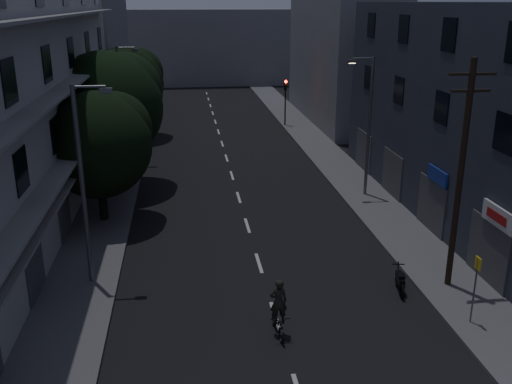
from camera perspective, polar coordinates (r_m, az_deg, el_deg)
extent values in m
plane|color=black|center=(38.50, -2.49, 1.87)|extent=(160.00, 160.00, 0.00)
cube|color=#565659|center=(38.61, -13.65, 1.52)|extent=(3.00, 90.00, 0.15)
cube|color=#565659|center=(39.79, 8.34, 2.36)|extent=(3.00, 90.00, 0.15)
cube|color=beige|center=(21.55, 1.92, -12.25)|extent=(0.15, 2.00, 0.01)
cube|color=beige|center=(25.48, 0.29, -7.11)|extent=(0.15, 2.00, 0.01)
cube|color=beige|center=(29.57, -0.87, -3.36)|extent=(0.15, 2.00, 0.01)
cube|color=beige|center=(33.76, -1.75, -0.53)|extent=(0.15, 2.00, 0.01)
cube|color=beige|center=(38.02, -2.42, 1.67)|extent=(0.15, 2.00, 0.01)
cube|color=beige|center=(42.34, -2.96, 3.42)|extent=(0.15, 2.00, 0.01)
cube|color=beige|center=(46.68, -3.41, 4.85)|extent=(0.15, 2.00, 0.01)
cube|color=beige|center=(51.06, -3.78, 6.03)|extent=(0.15, 2.00, 0.01)
cube|color=beige|center=(55.45, -4.09, 7.03)|extent=(0.15, 2.00, 0.01)
cube|color=beige|center=(59.86, -4.35, 7.88)|extent=(0.15, 2.00, 0.01)
cube|color=beige|center=(64.29, -4.58, 8.61)|extent=(0.15, 2.00, 0.01)
cube|color=beige|center=(68.72, -4.78, 9.25)|extent=(0.15, 2.00, 0.01)
cube|color=beige|center=(73.16, -4.96, 9.81)|extent=(0.15, 2.00, 0.01)
cube|color=#ADADA8|center=(31.33, -24.22, 9.54)|extent=(6.00, 36.00, 14.00)
cube|color=black|center=(23.40, -21.46, -5.55)|extent=(0.06, 1.60, 1.60)
cube|color=black|center=(28.85, -18.79, -0.73)|extent=(0.06, 1.60, 1.60)
cube|color=black|center=(34.49, -16.98, 2.53)|extent=(0.06, 1.60, 1.60)
cube|color=black|center=(40.23, -15.68, 4.87)|extent=(0.06, 1.60, 1.60)
cube|color=black|center=(46.04, -14.70, 6.62)|extent=(0.06, 1.60, 1.60)
cube|color=black|center=(22.36, -22.42, 1.98)|extent=(0.06, 1.60, 1.60)
cube|color=black|center=(28.02, -19.46, 5.46)|extent=(0.06, 1.60, 1.60)
cube|color=black|center=(33.79, -17.49, 7.75)|extent=(0.06, 1.60, 1.60)
cube|color=black|center=(39.64, -16.08, 9.37)|extent=(0.06, 1.60, 1.60)
cube|color=black|center=(45.52, -15.03, 10.56)|extent=(0.06, 1.60, 1.60)
cube|color=black|center=(21.74, -23.46, 10.08)|extent=(0.06, 1.60, 1.60)
cube|color=black|center=(27.53, -20.18, 11.95)|extent=(0.06, 1.60, 1.60)
cube|color=black|center=(33.39, -18.03, 13.14)|extent=(0.06, 1.60, 1.60)
cube|color=black|center=(39.29, -16.51, 13.97)|extent=(0.06, 1.60, 1.60)
cube|color=black|center=(45.22, -15.38, 14.57)|extent=(0.06, 1.60, 1.60)
cube|color=gray|center=(31.06, -17.29, 4.61)|extent=(1.00, 32.40, 0.12)
cube|color=gray|center=(30.49, -17.87, 10.44)|extent=(1.00, 32.40, 0.12)
cube|color=gray|center=(30.25, -18.49, 16.44)|extent=(1.00, 32.40, 0.12)
cube|color=gray|center=(31.29, -17.32, 3.00)|extent=(0.80, 32.40, 0.12)
cube|color=#424247|center=(23.63, -21.27, -6.88)|extent=(0.06, 2.40, 2.40)
cube|color=#424247|center=(29.04, -18.65, -1.85)|extent=(0.06, 2.40, 2.40)
cube|color=#424247|center=(34.65, -16.87, 1.58)|extent=(0.06, 2.40, 2.40)
cube|color=#424247|center=(40.37, -15.59, 4.05)|extent=(0.06, 2.40, 2.40)
cube|color=#424247|center=(46.16, -14.63, 5.90)|extent=(0.06, 2.40, 2.40)
cube|color=#2B2F3A|center=(30.36, 22.71, 6.61)|extent=(6.00, 28.00, 11.00)
cube|color=black|center=(23.63, 23.61, 5.42)|extent=(0.06, 1.40, 1.50)
cube|color=black|center=(28.39, 18.06, 8.04)|extent=(0.06, 1.40, 1.50)
cube|color=black|center=(33.38, 14.09, 9.84)|extent=(0.06, 1.40, 1.50)
cube|color=black|center=(38.50, 11.14, 11.14)|extent=(0.06, 1.40, 1.50)
cube|color=black|center=(28.03, 18.74, 14.67)|extent=(0.06, 1.40, 1.50)
cube|color=black|center=(33.07, 14.55, 15.49)|extent=(0.06, 1.40, 1.50)
cube|color=black|center=(38.24, 11.46, 16.05)|extent=(0.06, 1.40, 1.50)
cube|color=#424247|center=(25.07, 22.15, -5.52)|extent=(0.06, 3.00, 2.60)
cube|color=#424247|center=(29.60, 17.10, -1.31)|extent=(0.06, 3.00, 2.60)
cube|color=#424247|center=(34.41, 13.44, 1.76)|extent=(0.06, 3.00, 2.60)
cube|color=#424247|center=(39.40, 10.69, 4.07)|extent=(0.06, 3.00, 2.60)
cube|color=silver|center=(24.03, 23.06, -2.29)|extent=(0.12, 2.20, 0.80)
cube|color=#B21414|center=(23.99, 22.89, -2.30)|extent=(0.02, 1.40, 0.36)
cube|color=navy|center=(28.63, 17.69, 1.55)|extent=(0.12, 2.00, 0.70)
cube|color=slate|center=(60.50, -16.43, 14.95)|extent=(6.00, 20.00, 16.00)
cube|color=slate|center=(56.02, 8.50, 13.71)|extent=(6.00, 20.00, 13.00)
cube|color=slate|center=(82.04, -5.38, 14.25)|extent=(24.00, 8.00, 10.00)
cylinder|color=black|center=(30.51, -15.19, 0.59)|extent=(0.44, 0.44, 3.63)
sphere|color=black|center=(29.94, -15.53, 4.55)|extent=(5.45, 5.45, 5.45)
sphere|color=black|center=(30.34, -13.95, 6.19)|extent=(3.81, 3.81, 3.81)
sphere|color=black|center=(29.43, -17.05, 5.00)|extent=(3.54, 3.54, 3.54)
cylinder|color=black|center=(35.95, -14.36, 4.01)|extent=(0.44, 0.44, 4.43)
sphere|color=black|center=(35.40, -14.70, 8.17)|extent=(6.67, 6.67, 6.67)
sphere|color=black|center=(35.98, -13.05, 9.80)|extent=(4.67, 4.67, 4.67)
sphere|color=black|center=(34.79, -16.27, 8.70)|extent=(4.34, 4.34, 4.34)
cylinder|color=black|center=(49.39, -12.59, 7.76)|extent=(0.44, 0.44, 4.03)
sphere|color=black|center=(49.01, -12.79, 10.54)|extent=(6.02, 6.02, 6.02)
sphere|color=black|center=(49.59, -11.72, 11.57)|extent=(4.21, 4.21, 4.21)
sphere|color=black|center=(48.43, -13.79, 10.91)|extent=(3.91, 3.91, 3.91)
cylinder|color=black|center=(52.98, 2.93, 8.43)|extent=(0.12, 0.12, 3.20)
cube|color=black|center=(52.66, 2.97, 10.63)|extent=(0.28, 0.22, 0.90)
sphere|color=#FF0C05|center=(52.47, 3.01, 10.96)|extent=(0.22, 0.22, 0.22)
sphere|color=#3F330C|center=(52.51, 3.00, 10.64)|extent=(0.22, 0.22, 0.22)
sphere|color=black|center=(52.55, 3.00, 10.31)|extent=(0.22, 0.22, 0.22)
cylinder|color=black|center=(53.70, -10.93, 8.26)|extent=(0.12, 0.12, 3.20)
cube|color=black|center=(53.38, -11.07, 10.42)|extent=(0.28, 0.22, 0.90)
sphere|color=black|center=(53.19, -11.10, 10.75)|extent=(0.22, 0.22, 0.22)
sphere|color=#3F330C|center=(53.23, -11.08, 10.43)|extent=(0.22, 0.22, 0.22)
sphere|color=#0CFF26|center=(53.27, -11.06, 10.11)|extent=(0.22, 0.22, 0.22)
cylinder|color=slate|center=(23.17, -16.96, 0.42)|extent=(0.18, 0.18, 8.00)
cylinder|color=slate|center=(22.22, -16.36, 10.08)|extent=(1.20, 0.10, 0.10)
cube|color=slate|center=(22.16, -14.77, 9.80)|extent=(0.45, 0.25, 0.18)
cube|color=#4C4C4C|center=(22.17, -14.75, 9.55)|extent=(0.35, 0.18, 0.04)
cylinder|color=#5A5F62|center=(33.48, 11.23, 6.32)|extent=(0.18, 0.18, 8.00)
cylinder|color=#5A5F62|center=(32.72, 10.64, 13.00)|extent=(1.20, 0.10, 0.10)
cube|color=#5A5F62|center=(32.55, 9.60, 12.77)|extent=(0.45, 0.25, 0.18)
cube|color=#FFD88C|center=(32.56, 9.59, 12.59)|extent=(0.35, 0.18, 0.04)
cylinder|color=#5B5F63|center=(41.29, -13.36, 8.45)|extent=(0.18, 0.18, 8.00)
cylinder|color=#5B5F63|center=(40.76, -12.91, 13.90)|extent=(1.20, 0.10, 0.10)
cube|color=#5B5F63|center=(40.73, -12.03, 13.74)|extent=(0.45, 0.25, 0.18)
cube|color=#4C4C4C|center=(40.73, -12.02, 13.60)|extent=(0.35, 0.18, 0.04)
cylinder|color=black|center=(23.06, 19.73, 1.35)|extent=(0.24, 0.24, 9.00)
cube|color=black|center=(22.30, 20.83, 10.96)|extent=(1.80, 0.10, 0.10)
cube|color=black|center=(22.37, 20.65, 9.44)|extent=(1.50, 0.10, 0.10)
cylinder|color=#595B60|center=(21.69, 20.99, -9.18)|extent=(0.06, 0.06, 2.50)
cube|color=yellow|center=(21.24, 21.32, -6.66)|extent=(0.05, 0.35, 0.45)
torus|color=black|center=(23.29, 14.40, -9.65)|extent=(0.21, 0.63, 0.62)
torus|color=black|center=(24.21, 13.95, -8.47)|extent=(0.21, 0.63, 0.62)
cube|color=black|center=(23.62, 14.22, -8.44)|extent=(0.40, 0.99, 0.31)
cube|color=black|center=(23.40, 14.32, -8.09)|extent=(0.33, 0.44, 0.09)
cylinder|color=black|center=(24.00, 14.04, -7.67)|extent=(0.12, 0.39, 0.74)
cube|color=black|center=(23.96, 14.05, -7.01)|extent=(0.48, 0.13, 0.04)
imported|color=black|center=(20.29, 2.23, -12.97)|extent=(0.70, 1.71, 0.88)
imported|color=black|center=(19.86, 2.26, -10.90)|extent=(0.64, 0.45, 1.68)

